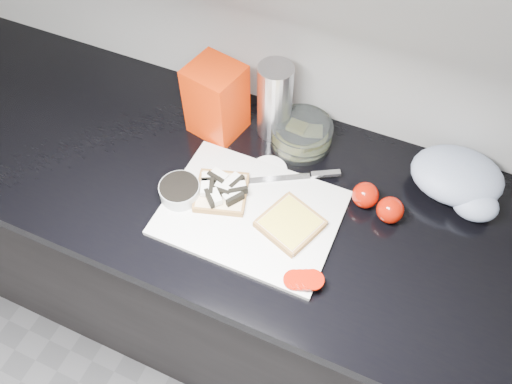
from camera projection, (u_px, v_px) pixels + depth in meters
base_cabinet at (278, 286)px, 1.57m from camera, size 3.50×0.60×0.86m
countertop at (285, 205)px, 1.20m from camera, size 3.50×0.64×0.04m
cutting_board at (251, 213)px, 1.16m from camera, size 0.40×0.30×0.01m
bread_left at (222, 191)px, 1.17m from camera, size 0.15×0.15×0.04m
bread_right at (290, 224)px, 1.12m from camera, size 0.16×0.16×0.02m
tomato_slices at (304, 280)px, 1.04m from camera, size 0.09×0.07×0.02m
knife at (306, 176)px, 1.21m from camera, size 0.21×0.13×0.01m
seed_tub at (180, 191)px, 1.17m from camera, size 0.10×0.10×0.05m
tub_lid at (269, 170)px, 1.24m from camera, size 0.09×0.09×0.01m
glass_bowl at (301, 134)px, 1.27m from camera, size 0.16×0.16×0.07m
bread_bag at (216, 100)px, 1.25m from camera, size 0.15×0.14×0.20m
steel_canister at (275, 101)px, 1.24m from camera, size 0.09×0.09×0.21m
grocery_bag at (459, 180)px, 1.17m from camera, size 0.23×0.20×0.09m
whole_tomatoes at (378, 203)px, 1.15m from camera, size 0.13×0.08×0.06m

